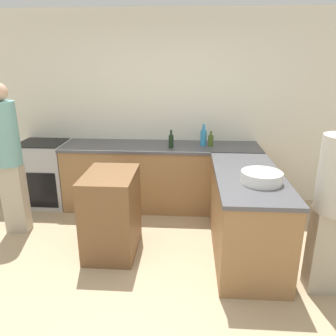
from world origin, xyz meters
TOP-DOWN VIEW (x-y plane):
  - ground_plane at (0.00, 0.00)m, footprint 14.00×14.00m
  - wall_back at (0.00, 2.23)m, footprint 8.00×0.06m
  - counter_back at (0.00, 1.88)m, footprint 2.72×0.69m
  - counter_peninsula at (1.01, 0.75)m, footprint 0.69×1.63m
  - range_oven at (-1.70, 1.89)m, footprint 0.68×0.64m
  - island_table at (-0.44, 0.68)m, footprint 0.53×0.74m
  - mixing_bowl at (1.09, 0.49)m, footprint 0.39×0.39m
  - wine_bottle_dark at (0.15, 1.75)m, footprint 0.07×0.07m
  - olive_oil_bottle at (0.68, 1.88)m, footprint 0.07×0.07m
  - dish_soap_bottle at (0.58, 1.91)m, footprint 0.08×0.08m
  - person_by_range at (-1.70, 1.03)m, footprint 0.30×0.30m

SIDE VIEW (x-z plane):
  - ground_plane at x=0.00m, z-range 0.00..0.00m
  - island_table at x=-0.44m, z-range 0.00..0.91m
  - counter_back at x=0.00m, z-range 0.00..0.91m
  - counter_peninsula at x=1.01m, z-range 0.00..0.91m
  - range_oven at x=-1.70m, z-range 0.00..0.92m
  - mixing_bowl at x=1.09m, z-range 0.91..1.02m
  - person_by_range at x=-1.70m, z-range 0.09..1.89m
  - olive_oil_bottle at x=0.68m, z-range 0.89..1.10m
  - wine_bottle_dark at x=0.15m, z-range 0.89..1.13m
  - dish_soap_bottle at x=0.58m, z-range 0.88..1.18m
  - wall_back at x=0.00m, z-range 0.00..2.70m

